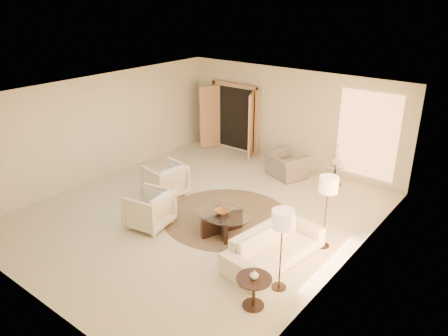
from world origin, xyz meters
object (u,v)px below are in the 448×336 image
Objects in this scene: bowl at (222,212)px; end_vase at (254,274)px; floor_lamp_near at (328,188)px; armchair_left at (165,178)px; end_table at (254,287)px; armchair_right at (149,207)px; sofa at (275,246)px; side_table at (335,173)px; accent_chair at (286,161)px; coffee_table at (222,221)px; side_vase at (336,160)px; floor_lamp_far at (283,223)px.

end_vase is at bearing -39.12° from bowl.
armchair_left is at bearing -176.08° from floor_lamp_near.
armchair_right is at bearing 166.94° from end_table.
sofa is 4.02m from side_table.
accent_chair is at bearing 133.05° from floor_lamp_near.
sofa is 1.40× the size of coffee_table.
bowl reaches higher than coffee_table.
floor_lamp_near reaches higher than end_table.
coffee_table is at bearing 140.88° from end_vase.
side_vase reaches higher than side_table.
armchair_left is 3.38× the size of side_vase.
side_table is (1.31, 0.33, -0.11)m from accent_chair.
side_vase is (-1.05, 5.30, 0.07)m from end_vase.
floor_lamp_far is at bearing 83.08° from end_vase.
floor_lamp_far reaches higher than end_vase.
sofa is 2.43× the size of armchair_right.
end_vase is at bearing 72.71° from armchair_left.
floor_lamp_far is 0.95m from end_vase.
floor_lamp_far is at bearing -23.32° from bowl.
armchair_right reaches higher than side_table.
sofa reaches higher than bowl.
armchair_left is 4.51m from floor_lamp_far.
sofa is 1.44× the size of floor_lamp_far.
accent_chair is at bearing 119.53° from floor_lamp_far.
coffee_table is at bearing 107.45° from armchair_right.
coffee_table is at bearing -155.85° from floor_lamp_near.
floor_lamp_far is (0.52, -0.66, 0.97)m from sofa.
floor_lamp_near is 3.20m from side_vase.
accent_chair is at bearing -165.99° from side_table.
coffee_table is at bearing -101.88° from side_vase.
armchair_right is at bearing 166.94° from end_vase.
end_vase is (4.12, -2.08, 0.16)m from armchair_left.
end_vase reaches higher than sofa.
side_table is at bearing 0.00° from side_vase.
accent_chair is 3.51m from bowl.
floor_lamp_near is at bearing 103.34° from armchair_left.
floor_lamp_far is at bearing -90.00° from floor_lamp_near.
end_vase is at bearing -39.12° from coffee_table.
floor_lamp_far is 4.80m from side_vase.
end_table is at bearing 67.54° from armchair_right.
armchair_right is 1.59× the size of side_table.
armchair_right is 3.38m from end_table.
floor_lamp_far is 2.24m from bowl.
armchair_right is 5.07m from side_vase.
accent_chair reaches higher than end_vase.
accent_chair reaches higher than sofa.
side_table is at bearing 78.12° from bowl.
floor_lamp_near reaches higher than bowl.
end_table is at bearing 72.71° from armchair_left.
armchair_right is (-2.86, -0.57, 0.13)m from sofa.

